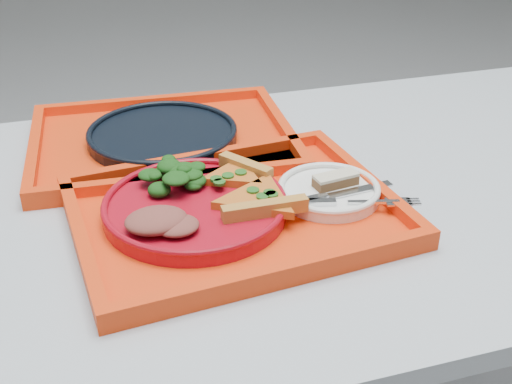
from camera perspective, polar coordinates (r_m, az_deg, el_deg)
table at (r=1.04m, az=2.07°, el=-3.44°), size 1.60×0.80×0.75m
tray_main at (r=0.92m, az=-1.91°, el=-2.09°), size 0.48×0.39×0.01m
tray_far at (r=1.15m, az=-8.24°, el=4.31°), size 0.47×0.38×0.01m
dinner_plate at (r=0.91m, az=-5.43°, el=-1.49°), size 0.26×0.26×0.02m
side_plate at (r=0.96m, az=6.48°, el=-0.09°), size 0.15×0.15×0.01m
navy_plate at (r=1.14m, az=-8.29°, el=4.95°), size 0.26×0.26×0.02m
pizza_slice_a at (r=0.90m, az=0.19°, el=-0.40°), size 0.12×0.14×0.02m
pizza_slice_b at (r=0.96m, az=-1.93°, el=1.67°), size 0.14×0.14×0.02m
salad_heap at (r=0.95m, az=-7.54°, el=1.84°), size 0.09×0.08×0.04m
meat_portion at (r=0.85m, az=-8.87°, el=-2.51°), size 0.08×0.07×0.03m
dessert_bar at (r=0.96m, az=7.09°, el=1.08°), size 0.07×0.04×0.02m
knife at (r=0.93m, az=7.14°, el=-0.18°), size 0.19×0.04×0.01m
fork at (r=0.92m, az=8.04°, el=-0.87°), size 0.18×0.07×0.01m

